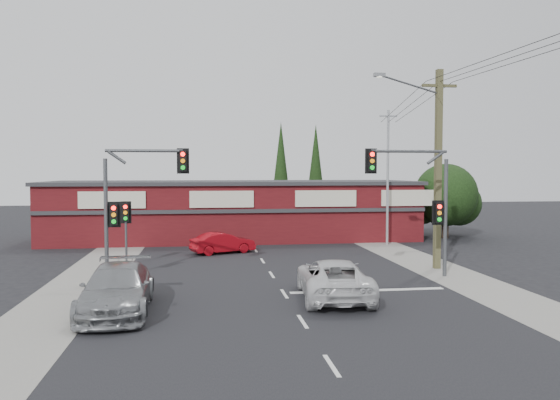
{
  "coord_description": "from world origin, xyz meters",
  "views": [
    {
      "loc": [
        -3.18,
        -23.06,
        4.92
      ],
      "look_at": [
        0.47,
        3.0,
        3.55
      ],
      "focal_mm": 35.0,
      "sensor_mm": 36.0,
      "label": 1
    }
  ],
  "objects": [
    {
      "name": "road_strip",
      "position": [
        0.0,
        5.0,
        0.01
      ],
      "size": [
        14.0,
        70.0,
        0.01
      ],
      "primitive_type": "cube",
      "color": "black",
      "rests_on": "ground"
    },
    {
      "name": "stop_line",
      "position": [
        3.5,
        -1.5,
        0.01
      ],
      "size": [
        6.5,
        0.35,
        0.01
      ],
      "primitive_type": "cube",
      "color": "silver",
      "rests_on": "ground"
    },
    {
      "name": "verge_left",
      "position": [
        -8.5,
        5.0,
        0.01
      ],
      "size": [
        3.0,
        70.0,
        0.02
      ],
      "primitive_type": "cube",
      "color": "gray",
      "rests_on": "ground"
    },
    {
      "name": "traffic_mast_left",
      "position": [
        -6.43,
        2.0,
        3.93
      ],
      "size": [
        3.77,
        0.27,
        5.97
      ],
      "color": "#47494C",
      "rests_on": "ground"
    },
    {
      "name": "pedestal_signal",
      "position": [
        -7.2,
        6.01,
        2.41
      ],
      "size": [
        0.55,
        0.27,
        3.38
      ],
      "color": "#47494C",
      "rests_on": "ground"
    },
    {
      "name": "tree_cluster",
      "position": [
        14.69,
        15.44,
        2.9
      ],
      "size": [
        5.9,
        5.1,
        5.5
      ],
      "color": "#2D2116",
      "rests_on": "ground"
    },
    {
      "name": "utility_pole",
      "position": [
        8.36,
        2.99,
        5.4
      ],
      "size": [
        4.38,
        0.59,
        10.0
      ],
      "color": "brown",
      "rests_on": "ground"
    },
    {
      "name": "verge_right",
      "position": [
        8.5,
        5.0,
        0.01
      ],
      "size": [
        3.0,
        70.0,
        0.02
      ],
      "primitive_type": "cube",
      "color": "gray",
      "rests_on": "ground"
    },
    {
      "name": "white_suv",
      "position": [
        1.8,
        -2.57,
        0.76
      ],
      "size": [
        3.02,
        5.7,
        1.53
      ],
      "primitive_type": "imported",
      "rotation": [
        0.0,
        0.0,
        3.05
      ],
      "color": "silver",
      "rests_on": "ground"
    },
    {
      "name": "lane_dashes",
      "position": [
        0.0,
        8.61,
        0.01
      ],
      "size": [
        0.12,
        54.82,
        0.01
      ],
      "color": "silver",
      "rests_on": "ground"
    },
    {
      "name": "conifer_near",
      "position": [
        3.5,
        24.0,
        5.48
      ],
      "size": [
        1.8,
        1.8,
        9.25
      ],
      "color": "#2D2116",
      "rests_on": "ground"
    },
    {
      "name": "red_sedan",
      "position": [
        -2.06,
        9.72,
        0.63
      ],
      "size": [
        4.06,
        2.65,
        1.26
      ],
      "primitive_type": "imported",
      "rotation": [
        0.0,
        0.0,
        1.95
      ],
      "color": "maroon",
      "rests_on": "ground"
    },
    {
      "name": "steel_pole",
      "position": [
        9.0,
        12.0,
        4.7
      ],
      "size": [
        1.2,
        0.16,
        9.0
      ],
      "color": "gray",
      "rests_on": "ground"
    },
    {
      "name": "power_lines",
      "position": [
        8.47,
        -2.47,
        9.04
      ],
      "size": [
        2.01,
        29.0,
        1.22
      ],
      "color": "black",
      "rests_on": "ground"
    },
    {
      "name": "silver_suv",
      "position": [
        -6.19,
        -3.65,
        0.82
      ],
      "size": [
        2.45,
        5.73,
        1.65
      ],
      "primitive_type": "imported",
      "rotation": [
        0.0,
        0.0,
        0.03
      ],
      "color": "gray",
      "rests_on": "ground"
    },
    {
      "name": "traffic_mast_right",
      "position": [
        6.86,
        1.0,
        3.95
      ],
      "size": [
        3.96,
        0.27,
        5.97
      ],
      "color": "#47494C",
      "rests_on": "ground"
    },
    {
      "name": "conifer_far",
      "position": [
        7.0,
        26.0,
        5.48
      ],
      "size": [
        1.8,
        1.8,
        9.25
      ],
      "color": "#2D2116",
      "rests_on": "ground"
    },
    {
      "name": "shop_building",
      "position": [
        -0.99,
        16.99,
        2.13
      ],
      "size": [
        27.3,
        8.4,
        4.22
      ],
      "color": "#480E12",
      "rests_on": "ground"
    },
    {
      "name": "ground",
      "position": [
        0.0,
        0.0,
        0.0
      ],
      "size": [
        120.0,
        120.0,
        0.0
      ],
      "primitive_type": "plane",
      "color": "black",
      "rests_on": "ground"
    }
  ]
}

